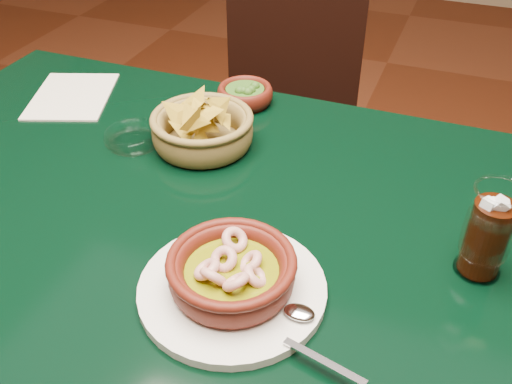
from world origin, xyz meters
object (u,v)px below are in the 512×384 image
(dining_table, at_px, (185,241))
(chip_basket, at_px, (202,129))
(cola_drink, at_px, (488,232))
(shrimp_plate, at_px, (232,276))
(dining_chair, at_px, (287,129))

(dining_table, xyz_separation_m, chip_basket, (-0.03, 0.15, 0.13))
(cola_drink, bearing_deg, dining_table, 179.72)
(dining_table, distance_m, shrimp_plate, 0.26)
(cola_drink, bearing_deg, dining_chair, 125.60)
(shrimp_plate, xyz_separation_m, cola_drink, (0.30, 0.16, 0.04))
(dining_table, bearing_deg, cola_drink, -0.28)
(dining_table, xyz_separation_m, cola_drink, (0.46, -0.00, 0.17))
(dining_chair, relative_size, cola_drink, 5.46)
(dining_table, xyz_separation_m, dining_chair, (-0.04, 0.70, -0.18))
(dining_table, relative_size, dining_chair, 1.39)
(shrimp_plate, xyz_separation_m, chip_basket, (-0.19, 0.32, 0.00))
(chip_basket, distance_m, cola_drink, 0.52)
(dining_table, xyz_separation_m, shrimp_plate, (0.16, -0.16, 0.13))
(dining_chair, height_order, shrimp_plate, dining_chair)
(dining_table, height_order, chip_basket, chip_basket)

